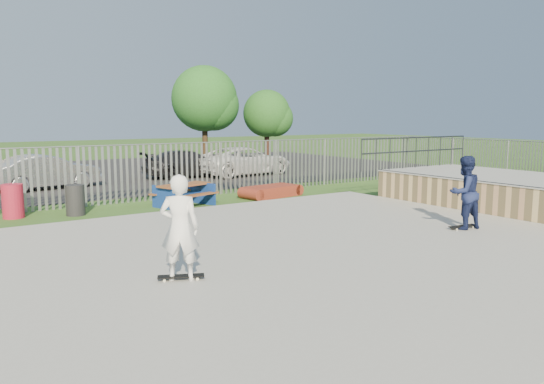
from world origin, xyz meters
TOP-DOWN VIEW (x-y plane):
  - ground at (0.00, 0.00)m, footprint 120.00×120.00m
  - concrete_slab at (0.00, 0.00)m, footprint 15.00×12.00m
  - quarter_pipe at (9.50, 1.04)m, footprint 5.50×7.05m
  - fence at (1.00, 4.59)m, footprint 26.04×16.02m
  - picnic_table at (1.26, 7.21)m, footprint 2.14×1.93m
  - funbox at (4.85, 7.36)m, footprint 2.17×1.32m
  - trash_bin_red at (-3.75, 8.19)m, footprint 0.60×0.60m
  - trash_bin_grey at (-2.13, 7.60)m, footprint 0.56×0.56m
  - parking_lot at (0.00, 19.00)m, footprint 40.00×18.00m
  - car_silver at (-1.61, 14.26)m, footprint 4.48×2.31m
  - car_dark at (5.08, 14.91)m, footprint 4.59×2.09m
  - car_white at (7.80, 14.17)m, footprint 5.33×2.89m
  - tree_mid at (8.32, 19.44)m, footprint 3.84×3.84m
  - tree_right at (12.98, 19.83)m, footprint 3.03×3.03m
  - skateboard_a at (5.27, -0.63)m, footprint 0.82×0.31m
  - skateboard_b at (-2.40, -0.53)m, footprint 0.81×0.51m
  - skater_navy at (5.27, -0.63)m, footprint 0.98×0.81m
  - skater_white at (-2.40, -0.53)m, footprint 0.80×0.74m

SIDE VIEW (x-z plane):
  - ground at x=0.00m, z-range 0.00..0.00m
  - parking_lot at x=0.00m, z-range 0.00..0.02m
  - concrete_slab at x=0.00m, z-range 0.00..0.15m
  - skateboard_a at x=5.27m, z-range 0.15..0.23m
  - skateboard_b at x=-2.40m, z-range 0.15..0.23m
  - funbox at x=4.85m, z-range 0.00..0.41m
  - picnic_table at x=1.26m, z-range 0.01..0.76m
  - trash_bin_grey at x=-2.13m, z-range 0.00..0.93m
  - trash_bin_red at x=-3.75m, z-range 0.00..1.00m
  - quarter_pipe at x=9.50m, z-range -0.54..1.65m
  - car_dark at x=5.08m, z-range 0.02..1.32m
  - car_silver at x=-1.61m, z-range 0.02..1.43m
  - car_white at x=7.80m, z-range 0.02..1.44m
  - fence at x=1.00m, z-range 0.00..2.00m
  - skater_navy at x=5.27m, z-range 0.15..1.99m
  - skater_white at x=-2.40m, z-range 0.15..1.99m
  - tree_right at x=12.98m, z-range 0.80..5.47m
  - tree_mid at x=8.32m, z-range 1.03..6.94m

